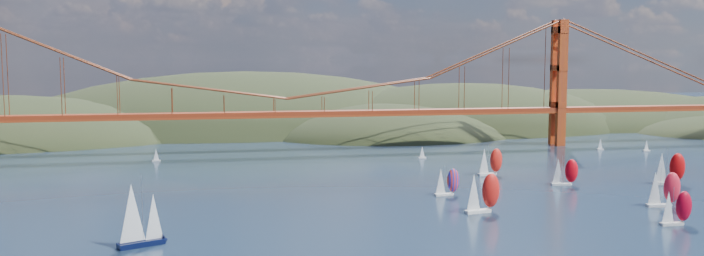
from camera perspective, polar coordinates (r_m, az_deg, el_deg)
The scene contains 14 objects.
headlands at distance 386.09m, azimuth -0.40°, elevation -1.77°, with size 725.00×225.00×96.00m.
bridge at distance 278.53m, azimuth -5.84°, elevation 4.55°, with size 552.00×12.00×55.00m.
sloop_navy at distance 145.61m, azimuth -17.33°, elevation -6.97°, with size 9.91×7.74×14.45m.
racer_0 at distance 172.71m, azimuth 10.74°, elevation -5.24°, with size 9.77×5.08×10.97m.
racer_1 at distance 173.70m, azimuth 25.31°, elevation -5.97°, with size 7.66×3.08×8.85m.
racer_2 at distance 193.67m, azimuth 24.44°, elevation -4.59°, with size 8.94×3.97×10.13m.
racer_3 at distance 215.99m, azimuth 17.24°, elevation -3.46°, with size 8.02×4.27×9.00m.
racer_4 at distance 228.37m, azimuth 24.85°, elevation -3.02°, with size 9.68×4.76×10.90m.
racer_5 at distance 228.54m, azimuth 11.39°, elevation -2.71°, with size 8.79×4.14×9.92m.
racer_rwb at distance 192.88m, azimuth 7.88°, elevation -4.41°, with size 7.47×3.34×8.46m.
distant_boat_3 at distance 265.21m, azimuth -15.97°, elevation -2.17°, with size 3.00×2.00×4.70m.
distant_boat_4 at distance 305.90m, azimuth 19.94°, elevation -1.27°, with size 3.00×2.00×4.70m.
distant_boat_5 at distance 307.99m, azimuth 23.28°, elevation -1.35°, with size 3.00×2.00×4.70m.
distant_boat_8 at distance 263.86m, azimuth 5.86°, elevation -2.02°, with size 3.00×2.00×4.70m.
Camera 1 is at (-30.98, -96.94, 37.60)m, focal length 35.00 mm.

